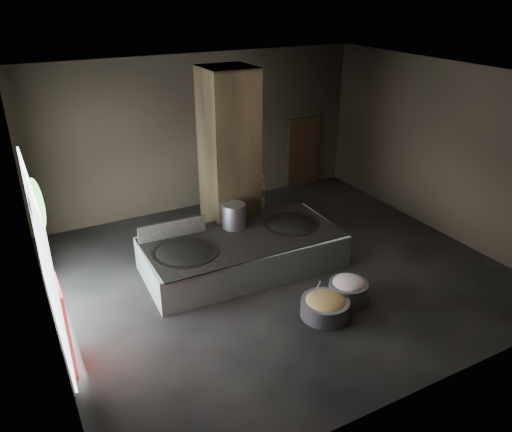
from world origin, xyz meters
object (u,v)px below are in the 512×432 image
hearth_platform (243,252)px  wok_left (185,255)px  stock_pot (234,216)px  wok_right (290,227)px  meat_basin (348,292)px  cook (258,199)px  veg_basin (325,308)px

hearth_platform → wok_left: bearing=-175.8°
stock_pot → wok_right: bearing=-21.0°
stock_pot → meat_basin: size_ratio=0.73×
stock_pot → meat_basin: stock_pot is taller
wok_left → meat_basin: bearing=-39.1°
hearth_platform → cook: cook is taller
hearth_platform → cook: 2.45m
wok_left → meat_basin: (2.80, -2.27, -0.52)m
cook → hearth_platform: bearing=57.5°
cook → veg_basin: bearing=83.7°
wok_right → cook: cook is taller
wok_right → meat_basin: bearing=-89.9°
cook → veg_basin: 4.57m
hearth_platform → wok_right: size_ratio=3.41×
meat_basin → stock_pot: bearing=114.4°
cook → wok_right: bearing=91.3°
wok_left → veg_basin: (2.07, -2.47, -0.57)m
stock_pot → veg_basin: bearing=-79.5°
cook → meat_basin: 4.30m
wok_left → cook: size_ratio=0.94×
stock_pot → veg_basin: (0.57, -3.07, -0.95)m
hearth_platform → wok_left: (-1.45, -0.05, 0.35)m
wok_right → stock_pot: size_ratio=2.25×
wok_left → wok_right: (2.80, 0.10, 0.00)m
wok_right → veg_basin: wok_right is taller
wok_left → wok_right: bearing=2.0°
wok_left → meat_basin: size_ratio=1.76×
wok_right → stock_pot: bearing=159.0°
stock_pot → wok_left: bearing=-158.2°
wok_left → stock_pot: 1.66m
wok_left → stock_pot: (1.50, 0.60, 0.38)m
wok_left → cook: 3.51m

